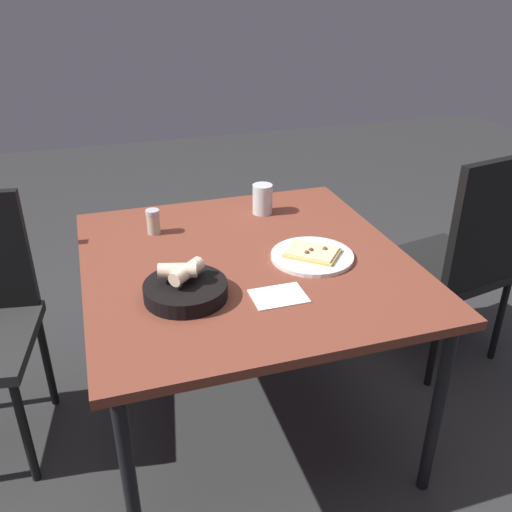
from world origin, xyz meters
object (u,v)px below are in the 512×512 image
at_px(dining_table, 246,272).
at_px(bread_basket, 185,288).
at_px(beer_glass, 262,201).
at_px(pepper_shaker, 153,223).
at_px(pizza_plate, 312,255).
at_px(chair_far, 464,253).

bearing_deg(dining_table, bread_basket, 36.64).
relative_size(bread_basket, beer_glass, 2.12).
distance_m(beer_glass, pepper_shaker, 0.44).
xyz_separation_m(beer_glass, pepper_shaker, (0.44, 0.06, -0.01)).
height_order(pizza_plate, pepper_shaker, pepper_shaker).
bearing_deg(pizza_plate, dining_table, -16.09).
bearing_deg(bread_basket, dining_table, -143.36).
bearing_deg(bread_basket, chair_far, -167.48).
distance_m(bread_basket, pepper_shaker, 0.47).
bearing_deg(bread_basket, pepper_shaker, -87.19).
relative_size(dining_table, chair_far, 1.15).
height_order(pizza_plate, beer_glass, beer_glass).
distance_m(dining_table, pepper_shaker, 0.41).
bearing_deg(dining_table, beer_glass, -116.02).
height_order(beer_glass, chair_far, chair_far).
relative_size(dining_table, bread_basket, 4.47).
xyz_separation_m(pepper_shaker, chair_far, (-1.22, 0.21, -0.21)).
xyz_separation_m(bread_basket, chair_far, (-1.19, -0.26, -0.20)).
distance_m(bread_basket, chair_far, 1.24).
relative_size(pizza_plate, beer_glass, 2.37).
bearing_deg(dining_table, chair_far, -174.87).
distance_m(beer_glass, chair_far, 0.85).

